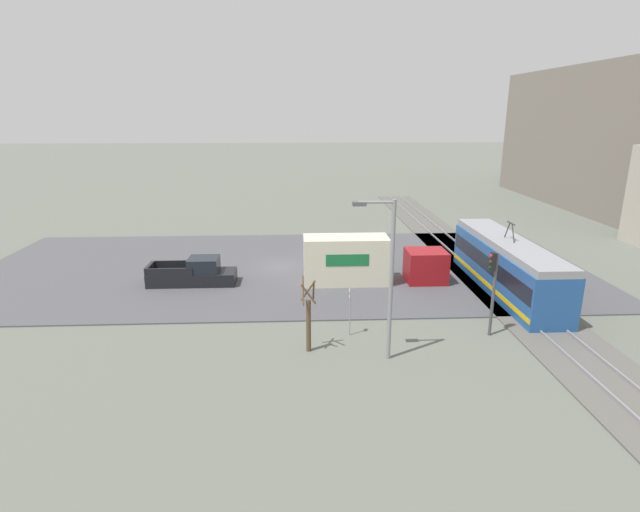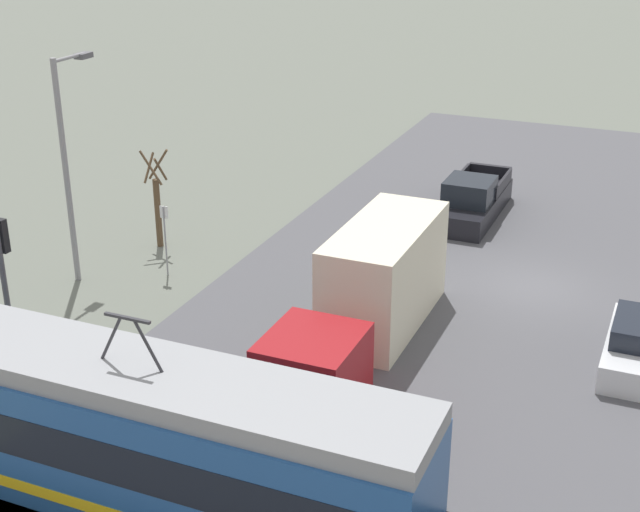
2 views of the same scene
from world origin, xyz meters
name	(u,v)px [view 2 (image 2 of 2)]	position (x,y,z in m)	size (l,w,h in m)	color
ground_plane	(532,289)	(0.00, 0.00, 0.00)	(320.00, 320.00, 0.00)	#60665B
road_surface	(532,288)	(0.00, 0.00, 0.04)	(20.48, 45.04, 0.08)	#4C4C51
light_rail_tram	(138,435)	(5.91, 14.72, 1.74)	(13.20, 2.69, 4.55)	#235193
box_truck	(369,296)	(3.83, 5.76, 1.57)	(2.38, 9.75, 3.23)	maroon
pickup_truck	(473,201)	(3.59, -5.92, 0.77)	(2.00, 5.87, 1.83)	black
sedan_car_0	(639,346)	(-3.76, 4.08, 0.66)	(1.79, 4.31, 1.42)	silver
traffic_light_pole	(5,274)	(12.46, 11.16, 2.98)	(0.28, 0.47, 4.54)	#47474C
street_tree	(157,203)	(13.81, 1.62, 1.73)	(0.91, 0.76, 3.80)	brown
street_lamp_near_crossing	(68,155)	(14.76, 5.20, 4.47)	(0.36, 1.95, 7.70)	gray
no_parking_sign	(165,234)	(12.10, 3.82, 1.55)	(0.32, 0.08, 2.57)	gray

